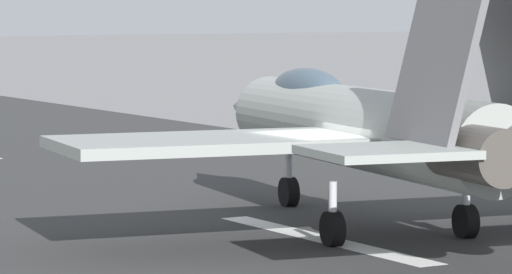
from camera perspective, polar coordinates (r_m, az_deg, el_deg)
The scene contains 5 objects.
ground_plane at distance 33.89m, azimuth 2.65°, elevation -3.83°, with size 400.00×400.00×0.00m, color slate.
runway_strip at distance 33.87m, azimuth 2.66°, elevation -3.82°, with size 240.00×26.00×0.02m.
fighter_jet at distance 35.05m, azimuth 4.08°, elevation 0.41°, with size 16.33×14.99×5.60m.
crew_person at distance 53.84m, azimuth 1.89°, elevation 0.35°, with size 0.38×0.68×1.72m.
marker_cone_far at distance 57.14m, azimuth 2.89°, elevation 0.02°, with size 0.44×0.44×0.55m, color orange.
Camera 1 is at (-28.11, 18.21, 5.16)m, focal length 109.13 mm.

